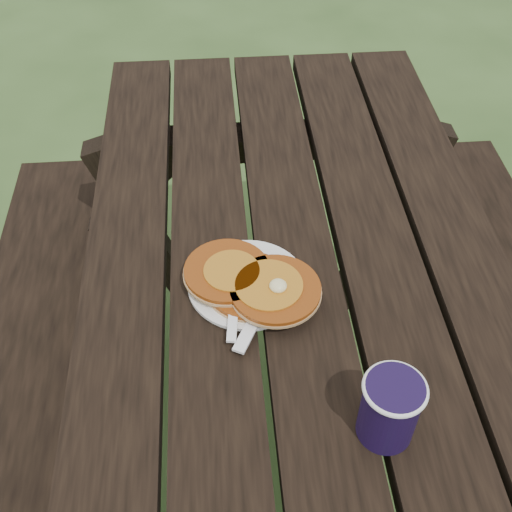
{
  "coord_description": "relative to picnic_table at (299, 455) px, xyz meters",
  "views": [
    {
      "loc": [
        -0.13,
        -0.6,
        1.57
      ],
      "look_at": [
        -0.07,
        0.14,
        0.8
      ],
      "focal_mm": 45.0,
      "sensor_mm": 36.0,
      "label": 1
    }
  ],
  "objects": [
    {
      "name": "coffee_cup",
      "position": [
        0.08,
        -0.16,
        0.44
      ],
      "size": [
        0.09,
        0.09,
        0.11
      ],
      "rotation": [
        0.0,
        0.0,
        0.32
      ],
      "color": "black",
      "rests_on": "picnic_table"
    },
    {
      "name": "knife",
      "position": [
        -0.08,
        0.06,
        0.39
      ],
      "size": [
        0.1,
        0.17,
        0.0
      ],
      "primitive_type": "cube",
      "rotation": [
        0.0,
        0.0,
        -0.47
      ],
      "color": "white",
      "rests_on": "plate"
    },
    {
      "name": "plate",
      "position": [
        -0.09,
        0.12,
        0.39
      ],
      "size": [
        0.25,
        0.25,
        0.01
      ],
      "primitive_type": "cylinder",
      "rotation": [
        0.0,
        0.0,
        -0.36
      ],
      "color": "white",
      "rests_on": "picnic_table"
    },
    {
      "name": "picnic_table",
      "position": [
        0.0,
        0.0,
        0.0
      ],
      "size": [
        1.36,
        1.8,
        0.75
      ],
      "color": "black",
      "rests_on": "ground"
    },
    {
      "name": "pancake_stack",
      "position": [
        -0.08,
        0.11,
        0.41
      ],
      "size": [
        0.22,
        0.19,
        0.04
      ],
      "rotation": [
        0.0,
        0.0,
        -0.28
      ],
      "color": "#904010",
      "rests_on": "plate"
    },
    {
      "name": "fork",
      "position": [
        -0.12,
        0.05,
        0.4
      ],
      "size": [
        0.05,
        0.16,
        0.01
      ],
      "primitive_type": null,
      "rotation": [
        0.0,
        0.0,
        -0.11
      ],
      "color": "white",
      "rests_on": "plate"
    }
  ]
}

